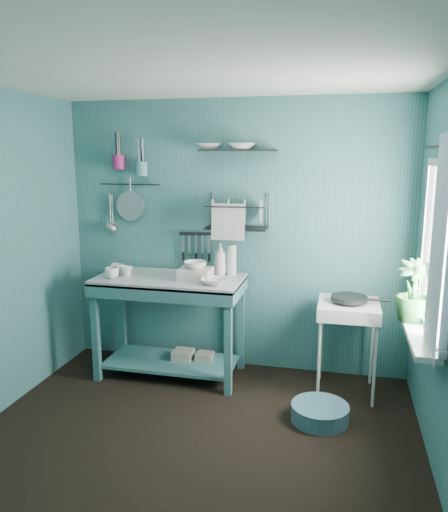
% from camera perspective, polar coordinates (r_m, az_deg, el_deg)
% --- Properties ---
extents(floor, '(3.20, 3.20, 0.00)m').
position_cam_1_polar(floor, '(3.71, -4.04, -21.13)').
color(floor, black).
rests_on(floor, ground).
extents(ceiling, '(3.20, 3.20, 0.00)m').
position_cam_1_polar(ceiling, '(3.17, -4.72, 20.54)').
color(ceiling, silver).
rests_on(ceiling, ground).
extents(wall_back, '(3.20, 0.00, 3.20)m').
position_cam_1_polar(wall_back, '(4.64, 1.25, 2.19)').
color(wall_back, '#346B6A').
rests_on(wall_back, ground).
extents(wall_front, '(3.20, 0.00, 3.20)m').
position_cam_1_polar(wall_front, '(1.91, -18.37, -12.21)').
color(wall_front, '#346B6A').
rests_on(wall_front, ground).
extents(work_counter, '(1.36, 0.76, 0.93)m').
position_cam_1_polar(work_counter, '(4.62, -6.14, -8.00)').
color(work_counter, '#33696B').
rests_on(work_counter, floor).
extents(mug_left, '(0.12, 0.12, 0.10)m').
position_cam_1_polar(mug_left, '(4.52, -12.71, -1.92)').
color(mug_left, silver).
rests_on(mug_left, work_counter).
extents(mug_mid, '(0.14, 0.14, 0.09)m').
position_cam_1_polar(mug_mid, '(4.56, -11.03, -1.74)').
color(mug_mid, silver).
rests_on(mug_mid, work_counter).
extents(mug_right, '(0.17, 0.17, 0.10)m').
position_cam_1_polar(mug_right, '(4.66, -12.08, -1.46)').
color(mug_right, silver).
rests_on(mug_right, work_counter).
extents(wash_tub, '(0.28, 0.22, 0.10)m').
position_cam_1_polar(wash_tub, '(4.38, -3.28, -2.04)').
color(wash_tub, beige).
rests_on(wash_tub, work_counter).
extents(tub_bowl, '(0.19, 0.19, 0.06)m').
position_cam_1_polar(tub_bowl, '(4.36, -3.29, -1.01)').
color(tub_bowl, silver).
rests_on(tub_bowl, wash_tub).
extents(soap_bottle, '(0.11, 0.12, 0.30)m').
position_cam_1_polar(soap_bottle, '(4.52, -0.44, -0.30)').
color(soap_bottle, beige).
rests_on(soap_bottle, work_counter).
extents(water_bottle, '(0.09, 0.09, 0.28)m').
position_cam_1_polar(water_bottle, '(4.52, 0.85, -0.42)').
color(water_bottle, silver).
rests_on(water_bottle, work_counter).
extents(counter_bowl, '(0.22, 0.22, 0.05)m').
position_cam_1_polar(counter_bowl, '(4.21, -1.17, -2.90)').
color(counter_bowl, silver).
rests_on(counter_bowl, work_counter).
extents(hotplate_stand, '(0.53, 0.53, 0.80)m').
position_cam_1_polar(hotplate_stand, '(4.41, 13.84, -10.16)').
color(hotplate_stand, silver).
rests_on(hotplate_stand, floor).
extents(frying_pan, '(0.30, 0.30, 0.03)m').
position_cam_1_polar(frying_pan, '(4.27, 14.12, -4.71)').
color(frying_pan, black).
rests_on(frying_pan, hotplate_stand).
extents(knife_strip, '(0.32, 0.06, 0.03)m').
position_cam_1_polar(knife_strip, '(4.70, -3.21, 2.55)').
color(knife_strip, black).
rests_on(knife_strip, wall_back).
extents(dish_rack, '(0.56, 0.26, 0.32)m').
position_cam_1_polar(dish_rack, '(4.47, 1.47, 5.13)').
color(dish_rack, black).
rests_on(dish_rack, wall_back).
extents(upper_shelf, '(0.72, 0.28, 0.01)m').
position_cam_1_polar(upper_shelf, '(4.47, 1.60, 11.97)').
color(upper_shelf, black).
rests_on(upper_shelf, wall_back).
extents(shelf_bowl_left, '(0.23, 0.23, 0.05)m').
position_cam_1_polar(shelf_bowl_left, '(4.53, -1.74, 11.96)').
color(shelf_bowl_left, silver).
rests_on(shelf_bowl_left, upper_shelf).
extents(shelf_bowl_right, '(0.26, 0.26, 0.06)m').
position_cam_1_polar(shelf_bowl_right, '(4.46, 2.06, 12.01)').
color(shelf_bowl_right, silver).
rests_on(shelf_bowl_right, upper_shelf).
extents(utensil_cup_magenta, '(0.11, 0.11, 0.13)m').
position_cam_1_polar(utensil_cup_magenta, '(4.86, -11.95, 10.46)').
color(utensil_cup_magenta, '#A81F65').
rests_on(utensil_cup_magenta, wall_back).
extents(utensil_cup_teal, '(0.11, 0.11, 0.13)m').
position_cam_1_polar(utensil_cup_teal, '(4.76, -9.38, 9.80)').
color(utensil_cup_teal, teal).
rests_on(utensil_cup_teal, wall_back).
extents(colander, '(0.28, 0.03, 0.28)m').
position_cam_1_polar(colander, '(4.87, -10.63, 5.65)').
color(colander, '#A0A1A7').
rests_on(colander, wall_back).
extents(ladle_outer, '(0.01, 0.01, 0.30)m').
position_cam_1_polar(ladle_outer, '(4.97, -12.89, 5.22)').
color(ladle_outer, '#A0A1A7').
rests_on(ladle_outer, wall_back).
extents(ladle_inner, '(0.01, 0.01, 0.30)m').
position_cam_1_polar(ladle_inner, '(4.97, -12.65, 5.09)').
color(ladle_inner, '#A0A1A7').
rests_on(ladle_inner, wall_back).
extents(hook_rail, '(0.60, 0.01, 0.01)m').
position_cam_1_polar(hook_rail, '(4.88, -10.75, 8.05)').
color(hook_rail, black).
rests_on(hook_rail, wall_back).
extents(window_glass, '(0.00, 1.10, 1.10)m').
position_cam_1_polar(window_glass, '(3.54, 23.35, 0.78)').
color(window_glass, white).
rests_on(window_glass, wall_right).
extents(windowsill, '(0.16, 0.95, 0.04)m').
position_cam_1_polar(windowsill, '(3.67, 21.30, -8.25)').
color(windowsill, silver).
rests_on(windowsill, wall_right).
extents(curtain, '(0.00, 1.35, 1.35)m').
position_cam_1_polar(curtain, '(3.23, 23.18, 0.74)').
color(curtain, silver).
rests_on(curtain, wall_right).
extents(curtain_rod, '(0.02, 1.05, 0.02)m').
position_cam_1_polar(curtain_rod, '(3.48, 23.47, 11.39)').
color(curtain_rod, black).
rests_on(curtain_rod, wall_right).
extents(potted_plant, '(0.29, 0.29, 0.45)m').
position_cam_1_polar(potted_plant, '(3.79, 20.82, -3.74)').
color(potted_plant, '#2A692D').
rests_on(potted_plant, windowsill).
extents(storage_tin_large, '(0.18, 0.18, 0.22)m').
position_cam_1_polar(storage_tin_large, '(4.76, -4.68, -11.92)').
color(storage_tin_large, gray).
rests_on(storage_tin_large, floor).
extents(storage_tin_small, '(0.15, 0.15, 0.20)m').
position_cam_1_polar(storage_tin_small, '(4.74, -2.21, -12.15)').
color(storage_tin_small, gray).
rests_on(storage_tin_small, floor).
extents(floor_basin, '(0.44, 0.44, 0.13)m').
position_cam_1_polar(floor_basin, '(4.06, 10.90, -17.19)').
color(floor_basin, '#3F6B7B').
rests_on(floor_basin, floor).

